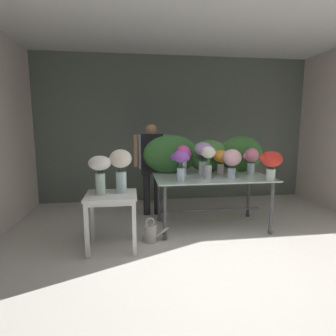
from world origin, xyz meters
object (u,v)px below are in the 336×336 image
Objects in this scene: side_table_white at (111,202)px; vase_lilac_freesia at (203,155)px; vase_blush_tulips at (232,160)px; vase_scarlet_snapdragons at (271,161)px; vase_ivory_stock at (208,158)px; vase_cream_lisianthus_tall at (121,165)px; vase_sunset_lilies at (221,159)px; vase_violet_roses at (181,161)px; watering_can at (151,233)px; vase_white_roses_tall at (100,169)px; vase_rosy_anemones at (251,158)px; vase_fuchsia_carnations at (183,157)px; display_table_glass at (212,184)px; florist at (152,159)px.

vase_lilac_freesia is at bearing 25.08° from side_table_white.
vase_blush_tulips is 0.55m from vase_scarlet_snapdragons.
vase_ivory_stock is 0.84× the size of vase_cream_lisianthus_tall.
vase_cream_lisianthus_tall is (-1.25, -0.59, -0.06)m from vase_lilac_freesia.
vase_sunset_lilies is 0.89× the size of vase_violet_roses.
vase_blush_tulips is 1.60m from watering_can.
vase_ivory_stock is at bearing 15.39° from vase_violet_roses.
vase_white_roses_tall is at bearing -169.23° from watering_can.
side_table_white is 1.73× the size of vase_scarlet_snapdragons.
vase_violet_roses is 1.05× the size of vase_rosy_anemones.
vase_fuchsia_carnations is at bearing 75.16° from vase_violet_roses.
vase_blush_tulips is (0.26, -0.12, 0.39)m from display_table_glass.
vase_scarlet_snapdragons is 0.85× the size of vase_white_roses_tall.
vase_violet_roses is (-0.12, -0.46, -0.01)m from vase_fuchsia_carnations.
vase_cream_lisianthus_tall is (-0.94, -0.66, -0.02)m from vase_fuchsia_carnations.
display_table_glass is at bearing 53.62° from vase_ivory_stock.
vase_lilac_freesia is (-0.12, 0.11, 0.44)m from display_table_glass.
florist is (0.62, 1.29, 0.39)m from side_table_white.
vase_rosy_anemones is 0.74× the size of vase_cream_lisianthus_tall.
vase_violet_roses is at bearing 15.22° from side_table_white.
vase_ivory_stock is at bearing -50.50° from florist.
vase_cream_lisianthus_tall reaches higher than vase_violet_roses.
florist reaches higher than vase_ivory_stock.
display_table_glass is 3.59× the size of vase_white_roses_tall.
florist reaches higher than vase_sunset_lilies.
vase_fuchsia_carnations is 1.12m from vase_rosy_anemones.
vase_rosy_anemones is at bearing 12.50° from display_table_glass.
vase_violet_roses is (-0.74, -0.45, 0.03)m from vase_sunset_lilies.
florist is 4.18× the size of vase_sunset_lilies.
vase_blush_tulips is at bearing 13.28° from side_table_white.
vase_violet_roses is at bearing 174.68° from vase_scarlet_snapdragons.
side_table_white is at bearing -157.30° from vase_sunset_lilies.
vase_white_roses_tall is 1.40× the size of watering_can.
watering_can is (-1.68, -0.57, -0.94)m from vase_rosy_anemones.
vase_lilac_freesia is 0.82m from vase_rosy_anemones.
vase_sunset_lilies reaches higher than watering_can.
vase_sunset_lilies is 0.46m from vase_ivory_stock.
vase_sunset_lilies is at bearing 46.67° from vase_ivory_stock.
vase_lilac_freesia reaches higher than vase_cream_lisianthus_tall.
florist is 3.41× the size of vase_ivory_stock.
display_table_glass is 3.14× the size of vase_cream_lisianthus_tall.
vase_fuchsia_carnations is at bearing 33.81° from side_table_white.
vase_rosy_anemones is at bearing 19.32° from vase_violet_roses.
vase_fuchsia_carnations is (1.07, 0.72, 0.49)m from side_table_white.
vase_scarlet_snapdragons is at bearing 3.57° from side_table_white.
vase_sunset_lilies is at bearing 133.80° from vase_scarlet_snapdragons.
vase_violet_roses is 0.92× the size of vase_ivory_stock.
vase_white_roses_tall is 1.13m from watering_can.
vase_white_roses_tall is at bearing -167.59° from vase_blush_tulips.
watering_can is at bearing -95.58° from florist.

